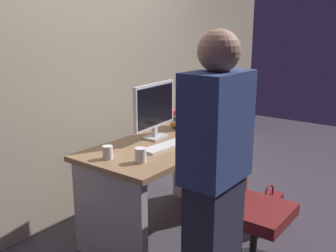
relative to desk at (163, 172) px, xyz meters
name	(u,v)px	position (x,y,z in m)	size (l,w,h in m)	color
ground_plane	(163,229)	(0.00, 0.00, -0.51)	(9.00, 9.00, 0.00)	#3D3842
wall_back	(87,44)	(0.00, 0.83, 0.99)	(6.40, 0.10, 3.00)	tan
desk	(163,172)	(0.00, 0.00, 0.00)	(1.35, 0.74, 0.75)	#93704C
office_chair	(247,214)	(-0.10, -0.80, -0.08)	(0.52, 0.52, 0.94)	black
person_at_desk	(215,181)	(-0.61, -0.83, 0.33)	(0.40, 0.24, 1.64)	#262838
monitor	(155,108)	(0.08, 0.15, 0.50)	(0.54, 0.16, 0.46)	silver
keyboard	(166,146)	(-0.07, -0.08, 0.25)	(0.43, 0.13, 0.02)	white
mouse	(187,136)	(0.25, -0.07, 0.26)	(0.06, 0.10, 0.03)	white
cup_near_keyboard	(141,155)	(-0.44, -0.15, 0.29)	(0.08, 0.08, 0.10)	white
cup_by_monitor	(108,152)	(-0.52, 0.08, 0.29)	(0.07, 0.07, 0.09)	white
book_stack	(182,118)	(0.52, 0.18, 0.33)	(0.23, 0.20, 0.16)	#338C59
cell_phone	(216,132)	(0.53, -0.17, 0.24)	(0.07, 0.14, 0.01)	black
handbag	(268,211)	(0.58, -0.67, -0.38)	(0.34, 0.14, 0.38)	maroon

